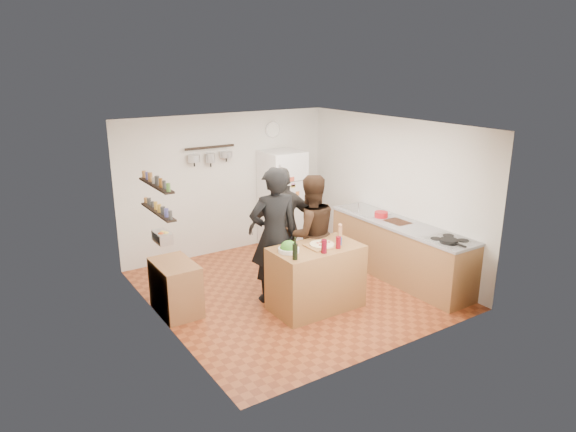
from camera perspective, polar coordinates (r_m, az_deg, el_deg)
room_shell at (r=7.82m, az=-1.15°, el=1.21°), size 4.20×4.20×4.20m
prep_island at (r=7.23m, az=3.11°, el=-6.85°), size 1.25×0.72×0.91m
pizza_board at (r=7.08m, az=3.79°, el=-3.31°), size 0.42×0.34×0.02m
pizza at (r=7.08m, az=3.79°, el=-3.16°), size 0.34×0.34×0.02m
salad_bowl at (r=6.86m, az=0.09°, el=-3.78°), size 0.28×0.28×0.06m
wine_bottle at (r=6.58m, az=0.79°, el=-3.99°), size 0.07×0.07×0.21m
wine_glass_near at (r=6.82m, az=4.03°, el=-3.39°), size 0.08×0.08×0.19m
wine_glass_far at (r=7.01m, az=5.60°, el=-2.94°), size 0.07×0.07×0.17m
pepper_mill at (r=7.32m, az=5.80°, el=-1.94°), size 0.06×0.06×0.20m
salt_canister at (r=7.12m, az=5.70°, el=-2.83°), size 0.07×0.07×0.12m
person_left at (r=7.27m, az=-1.56°, el=-2.17°), size 0.80×0.60×1.98m
person_center at (r=7.63m, az=2.45°, el=-1.99°), size 1.00×0.85×1.79m
person_back at (r=7.86m, az=-0.53°, el=-1.20°), size 1.16×0.72×1.85m
counter_run at (r=8.39m, az=12.27°, el=-3.82°), size 0.63×2.63×0.90m
stove_top at (r=7.65m, az=17.50°, el=-2.62°), size 0.60×0.62×0.02m
skillet at (r=7.52m, az=17.45°, el=-2.66°), size 0.25×0.25×0.05m
sink at (r=8.83m, az=8.57°, el=0.59°), size 0.50×0.80×0.03m
cutting_board at (r=8.30m, az=12.07°, el=-0.69°), size 0.30×0.40×0.02m
red_bowl at (r=8.47m, az=10.31°, el=0.16°), size 0.22×0.22×0.09m
fridge at (r=9.51m, az=-0.63°, el=1.87°), size 0.70×0.68×1.80m
wall_clock at (r=9.55m, az=-1.73°, el=9.57°), size 0.30×0.03×0.30m
spice_shelf_lower at (r=6.79m, az=-14.25°, el=0.46°), size 0.12×1.00×0.02m
spice_shelf_upper at (r=6.71m, az=-14.46°, el=3.33°), size 0.12×1.00×0.02m
produce_basket at (r=6.91m, az=-13.81°, el=-2.28°), size 0.18×0.35×0.14m
side_table at (r=7.30m, az=-12.37°, el=-7.76°), size 0.50×0.80×0.73m
pot_rack at (r=8.90m, az=-8.67°, el=7.56°), size 0.90×0.04×0.04m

